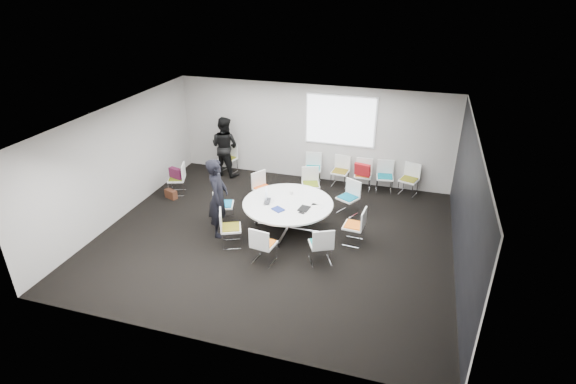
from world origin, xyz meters
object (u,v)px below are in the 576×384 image
(chair_person_back, at_px, (228,164))
(brown_bag, at_px, (171,194))
(chair_ring_g, at_px, (264,251))
(cup, at_px, (291,193))
(chair_ring_b, at_px, (348,204))
(chair_back_a, at_px, (313,174))
(chair_ring_d, at_px, (264,195))
(chair_ring_h, at_px, (321,251))
(person_back, at_px, (225,146))
(chair_spare_left, at_px, (178,184))
(chair_ring_e, at_px, (224,211))
(laptop, at_px, (269,201))
(maroon_bag, at_px, (176,173))
(chair_ring_a, at_px, (354,232))
(chair_back_c, at_px, (362,180))
(chair_back_d, at_px, (384,182))
(conference_table, at_px, (288,210))
(person_main, at_px, (218,198))
(chair_ring_c, at_px, (310,190))
(chair_back_b, at_px, (340,177))
(chair_ring_f, at_px, (231,234))
(chair_back_e, at_px, (408,185))

(chair_person_back, height_order, brown_bag, chair_person_back)
(chair_ring_g, distance_m, cup, 1.95)
(chair_ring_b, xyz_separation_m, chair_back_a, (-1.30, 1.57, 0.00))
(chair_ring_d, height_order, chair_ring_h, same)
(person_back, bearing_deg, chair_spare_left, 77.12)
(chair_ring_e, xyz_separation_m, person_back, (-1.11, 2.65, 0.63))
(laptop, relative_size, maroon_bag, 0.86)
(chair_ring_d, xyz_separation_m, person_back, (-1.75, 1.53, 0.63))
(chair_back_a, bearing_deg, chair_ring_e, 51.39)
(chair_ring_a, relative_size, chair_spare_left, 1.00)
(chair_back_c, height_order, chair_person_back, same)
(chair_back_d, xyz_separation_m, chair_spare_left, (-5.47, -1.78, 0.00))
(laptop, bearing_deg, chair_back_d, -51.55)
(chair_ring_a, bearing_deg, conference_table, 90.42)
(chair_back_d, bearing_deg, cup, 41.58)
(laptop, height_order, cup, cup)
(cup, bearing_deg, person_main, -143.57)
(chair_ring_d, xyz_separation_m, chair_back_c, (2.38, 1.65, 0.00))
(chair_ring_c, relative_size, maroon_bag, 2.20)
(conference_table, xyz_separation_m, maroon_bag, (-3.50, 0.99, 0.09))
(chair_ring_a, bearing_deg, chair_person_back, 61.34)
(chair_ring_e, height_order, laptop, chair_ring_e)
(conference_table, xyz_separation_m, chair_ring_d, (-1.00, 1.09, -0.25))
(chair_back_b, bearing_deg, chair_ring_a, 112.57)
(chair_ring_b, bearing_deg, cup, 59.17)
(chair_ring_h, bearing_deg, chair_back_b, 68.75)
(chair_person_back, relative_size, laptop, 2.55)
(chair_ring_g, height_order, cup, chair_ring_g)
(chair_ring_a, xyz_separation_m, brown_bag, (-5.14, 0.82, -0.16))
(conference_table, distance_m, laptop, 0.48)
(chair_back_c, height_order, laptop, chair_back_c)
(chair_ring_a, bearing_deg, cup, 75.75)
(chair_ring_e, height_order, maroon_bag, chair_ring_e)
(chair_ring_e, distance_m, person_back, 2.94)
(maroon_bag, bearing_deg, chair_back_c, 19.68)
(chair_ring_h, bearing_deg, chair_person_back, 108.42)
(chair_back_b, relative_size, person_back, 0.49)
(chair_ring_d, relative_size, chair_back_c, 1.00)
(chair_ring_f, bearing_deg, chair_ring_d, 155.12)
(conference_table, height_order, chair_ring_e, chair_ring_e)
(chair_ring_h, bearing_deg, chair_back_d, 50.41)
(chair_back_b, distance_m, maroon_bag, 4.60)
(chair_person_back, bearing_deg, chair_ring_c, 174.26)
(chair_ring_e, height_order, chair_back_b, same)
(chair_ring_c, relative_size, person_main, 0.47)
(chair_back_b, distance_m, cup, 2.51)
(chair_ring_b, xyz_separation_m, chair_spare_left, (-4.71, -0.21, 0.00))
(conference_table, distance_m, maroon_bag, 3.64)
(chair_back_e, distance_m, maroon_bag, 6.40)
(person_back, relative_size, cup, 20.03)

